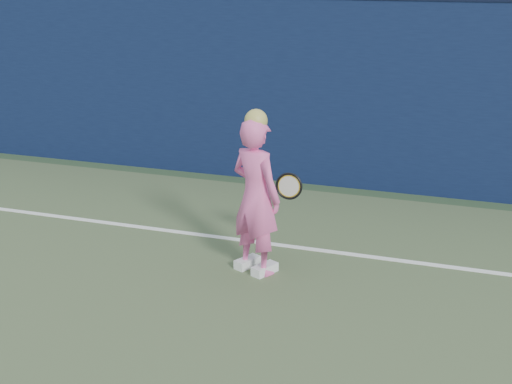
% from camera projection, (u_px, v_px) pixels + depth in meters
% --- Properties ---
extents(backstop_wall, '(24.00, 0.40, 2.50)m').
position_uv_depth(backstop_wall, '(216.00, 87.00, 10.19)').
color(backstop_wall, '#0B1434').
rests_on(backstop_wall, ground).
extents(player, '(0.68, 0.58, 1.65)m').
position_uv_depth(player, '(256.00, 196.00, 6.93)').
color(player, pink).
rests_on(player, ground).
extents(racket, '(0.52, 0.15, 0.28)m').
position_uv_depth(racket, '(287.00, 186.00, 7.26)').
color(racket, black).
rests_on(racket, ground).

